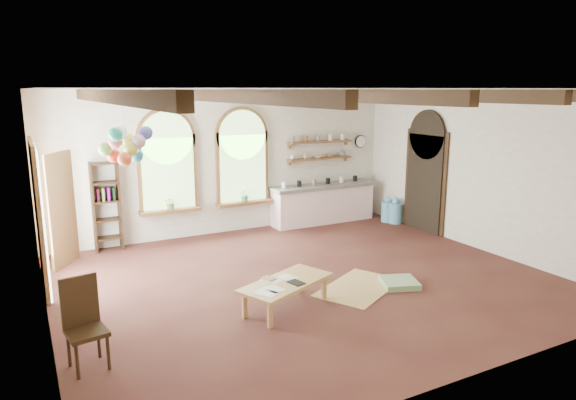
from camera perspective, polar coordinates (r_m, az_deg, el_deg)
floor at (r=8.89m, az=1.99°, el=-8.83°), size 8.00×8.00×0.00m
ceiling_beams at (r=8.30m, az=2.15°, el=11.57°), size 6.20×6.80×0.18m
window_left at (r=11.08m, az=-13.23°, el=3.79°), size 1.30×0.28×2.20m
window_right at (r=11.62m, az=-5.08°, el=4.44°), size 1.30×0.28×2.20m
left_doorway at (r=9.23m, az=-25.90°, el=-1.82°), size 0.10×1.90×2.50m
right_doorway at (r=12.06m, az=14.91°, el=1.80°), size 0.10×1.30×2.40m
kitchen_counter at (r=12.52m, az=3.89°, el=-0.35°), size 2.68×0.62×0.94m
wall_shelf_lower at (r=12.49m, az=3.53°, el=4.63°), size 1.70×0.24×0.04m
wall_shelf_upper at (r=12.44m, az=3.55°, el=6.45°), size 1.70×0.24×0.04m
wall_clock at (r=13.19m, az=8.06°, el=6.47°), size 0.32×0.04×0.32m
bookshelf at (r=10.86m, az=-19.53°, el=-0.69°), size 0.53×0.32×1.80m
coffee_table at (r=7.67m, az=-0.23°, el=-9.36°), size 1.62×1.20×0.42m
side_chair at (r=6.61m, az=-21.43°, el=-14.53°), size 0.49×0.49×1.08m
floor_mat at (r=8.62m, az=7.89°, el=-9.59°), size 1.77×1.53×0.02m
floor_cushion at (r=8.82m, az=12.26°, el=-8.97°), size 0.73×0.73×0.10m
water_jug_a at (r=12.83m, az=11.05°, el=-1.16°), size 0.33×0.33×0.64m
water_jug_b at (r=12.73m, az=11.85°, el=-1.32°), size 0.33×0.33×0.63m
balloon_cluster at (r=8.33m, az=-17.57°, el=5.85°), size 0.81×0.81×1.14m
table_book at (r=7.69m, az=-2.55°, el=-8.86°), size 0.22×0.26×0.02m
tablet at (r=7.59m, az=0.91°, el=-9.16°), size 0.23×0.28×0.01m
potted_plant_left at (r=11.12m, az=-12.89°, el=-0.27°), size 0.27×0.23×0.30m
potted_plant_right at (r=11.65m, az=-4.81°, el=0.57°), size 0.27×0.23×0.30m
shelf_cup_a at (r=12.11m, az=0.48°, el=4.74°), size 0.12×0.10×0.10m
shelf_cup_b at (r=12.28m, az=1.93°, el=4.83°), size 0.10×0.10×0.09m
shelf_bowl_a at (r=12.46m, az=3.33°, el=4.83°), size 0.22×0.22×0.05m
shelf_bowl_b at (r=12.64m, az=4.70°, el=4.93°), size 0.20×0.20×0.06m
shelf_vase at (r=12.82m, az=6.03°, el=5.30°), size 0.18×0.18×0.19m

